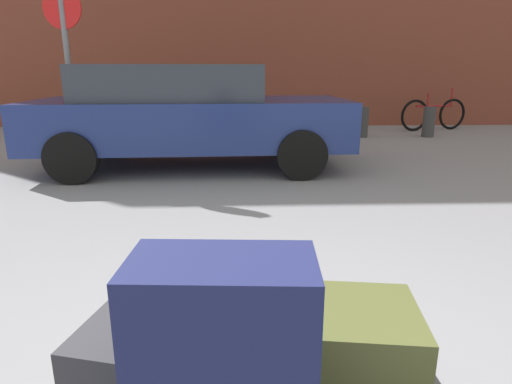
{
  "coord_description": "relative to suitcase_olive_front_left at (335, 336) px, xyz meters",
  "views": [
    {
      "loc": [
        -0.08,
        -1.11,
        1.34
      ],
      "look_at": [
        0.0,
        1.2,
        0.69
      ],
      "focal_mm": 30.19,
      "sensor_mm": 36.0,
      "label": 1
    }
  ],
  "objects": [
    {
      "name": "suitcase_olive_front_left",
      "position": [
        0.0,
        0.0,
        0.0
      ],
      "size": [
        0.61,
        0.46,
        0.22
      ],
      "primitive_type": "cube",
      "rotation": [
        0.0,
        0.0,
        -0.13
      ],
      "color": "#4C5128",
      "rests_on": "luggage_cart"
    },
    {
      "name": "parked_car",
      "position": [
        -1.06,
        4.85,
        0.31
      ],
      "size": [
        4.36,
        2.05,
        1.42
      ],
      "color": "navy",
      "rests_on": "ground_plane"
    },
    {
      "name": "no_parking_sign",
      "position": [
        -2.45,
        4.35,
        0.99
      ],
      "size": [
        0.49,
        0.12,
        2.33
      ],
      "color": "slate",
      "rests_on": "ground_plane"
    },
    {
      "name": "suitcase_navy_center",
      "position": [
        -0.37,
        -0.45,
        0.19
      ],
      "size": [
        0.43,
        0.25,
        0.61
      ],
      "primitive_type": "cube",
      "rotation": [
        0.0,
        0.0,
        -0.06
      ],
      "color": "#191E47",
      "rests_on": "luggage_cart"
    },
    {
      "name": "bollard_kerb_mid",
      "position": [
        3.63,
        7.65,
        -0.14
      ],
      "size": [
        0.25,
        0.25,
        0.62
      ],
      "primitive_type": "cylinder",
      "color": "#383838",
      "rests_on": "ground_plane"
    },
    {
      "name": "suitcase_charcoal_front_right",
      "position": [
        -0.52,
        -0.16,
        0.03
      ],
      "size": [
        0.63,
        0.54,
        0.28
      ],
      "primitive_type": "cube",
      "rotation": [
        0.0,
        0.0,
        -0.24
      ],
      "color": "#2D2D33",
      "rests_on": "luggage_cart"
    },
    {
      "name": "bicycle_leaning",
      "position": [
        4.19,
        8.68,
        -0.08
      ],
      "size": [
        1.72,
        0.51,
        0.96
      ],
      "color": "black",
      "rests_on": "ground_plane"
    },
    {
      "name": "bollard_kerb_near",
      "position": [
        2.22,
        7.65,
        -0.14
      ],
      "size": [
        0.25,
        0.25,
        0.62
      ],
      "primitive_type": "cylinder",
      "color": "#383838",
      "rests_on": "ground_plane"
    }
  ]
}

